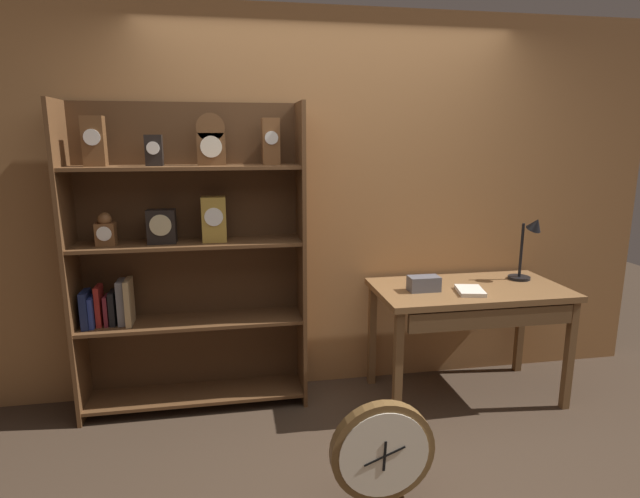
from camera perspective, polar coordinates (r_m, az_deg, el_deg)
The scene contains 8 objects.
ground_plane at distance 2.88m, azimuth 6.61°, elevation -25.56°, with size 10.00×10.00×0.00m, color #3D2D21.
back_wood_panel at distance 3.57m, azimuth 1.12°, elevation 4.81°, with size 4.80×0.05×2.60m, color #9E6B3D.
bookshelf at distance 3.38m, azimuth -14.80°, elevation -0.80°, with size 1.45×0.33×1.98m.
workbench at distance 3.58m, azimuth 16.42°, elevation -5.59°, with size 1.27×0.68×0.79m.
desk_lamp at distance 3.83m, azimuth 22.26°, elevation 0.52°, with size 0.21×0.20×0.46m.
toolbox_small at distance 3.41m, azimuth 11.50°, elevation -3.80°, with size 0.20×0.11×0.10m, color #595960.
open_repair_manual at distance 3.45m, azimuth 16.40°, elevation -4.48°, with size 0.16×0.22×0.03m, color silver.
round_clock_large at distance 2.65m, azimuth 6.97°, elevation -21.79°, with size 0.51×0.11×0.55m.
Camera 1 is at (-0.69, -2.17, 1.76)m, focal length 28.71 mm.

